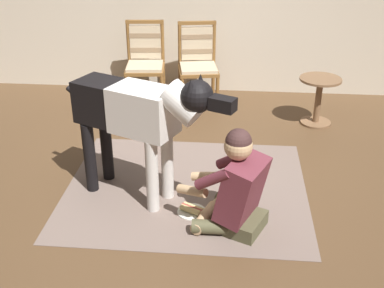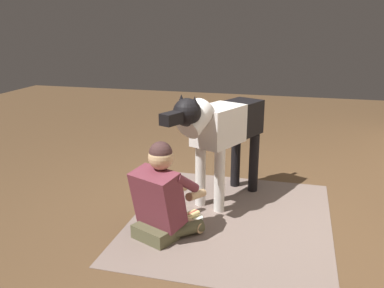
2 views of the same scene
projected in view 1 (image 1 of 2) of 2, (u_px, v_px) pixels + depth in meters
ground_plane at (169, 197)px, 4.22m from camera, size 13.21×13.21×0.00m
area_rug at (186, 188)px, 4.35m from camera, size 2.10×1.80×0.01m
dining_chair_left_of_pair at (145, 59)px, 5.97m from camera, size 0.50×0.51×0.98m
dining_chair_right_of_pair at (198, 60)px, 5.91m from camera, size 0.53×0.53×0.98m
person_sitting_on_floor at (236, 189)px, 3.69m from camera, size 0.73×0.62×0.84m
large_dog at (138, 114)px, 3.87m from camera, size 1.45×0.75×1.17m
hot_dog_on_plate at (192, 210)px, 4.00m from camera, size 0.24×0.24×0.06m
round_side_table at (319, 97)px, 5.44m from camera, size 0.46×0.46×0.54m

